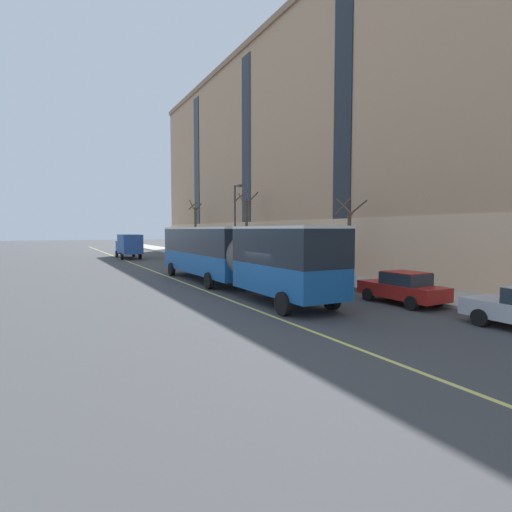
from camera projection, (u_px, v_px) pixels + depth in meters
name	position (u px, v px, depth m)	size (l,w,h in m)	color
ground_plane	(276.00, 304.00, 18.95)	(260.00, 260.00, 0.00)	#424244
sidewalk	(368.00, 284.00, 25.67)	(4.43, 160.00, 0.15)	#ADA89E
apartment_facade	(498.00, 95.00, 26.05)	(15.20, 110.00, 24.67)	tan
city_bus	(228.00, 253.00, 24.26)	(2.85, 19.55, 3.71)	#19569E
parked_car_red_0	(266.00, 266.00, 30.29)	(2.08, 4.56, 1.56)	#B21E19
parked_car_white_2	(321.00, 275.00, 24.33)	(2.02, 4.41, 1.56)	silver
parked_car_red_4	(403.00, 288.00, 19.03)	(1.96, 4.26, 1.56)	#B21E19
parked_car_red_6	(210.00, 257.00, 40.58)	(1.96, 4.55, 1.56)	#B21E19
box_truck	(129.00, 245.00, 48.65)	(2.43, 7.09, 2.94)	#285199
street_tree_mid_block	(349.00, 239.00, 27.17)	(1.77, 1.73, 5.62)	brown
street_tree_far_uptown	(246.00, 226.00, 40.83)	(2.20, 1.86, 7.53)	brown
street_tree_far_downtown	(195.00, 228.00, 54.50)	(1.60, 1.56, 7.43)	brown
street_lamp	(236.00, 217.00, 39.12)	(0.36, 1.48, 7.74)	#2D2D30
lane_centerline	(223.00, 297.00, 20.91)	(0.16, 140.00, 0.01)	#E0D66B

